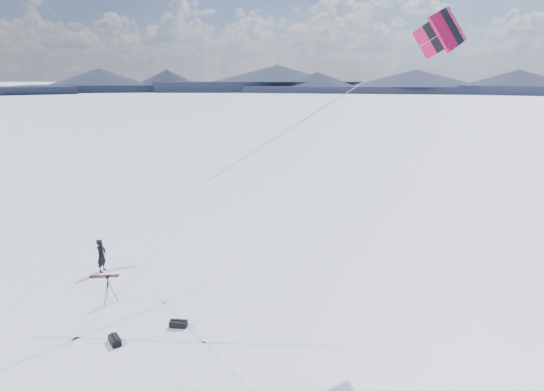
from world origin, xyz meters
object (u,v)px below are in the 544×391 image
at_px(snowboard, 104,276).
at_px(gear_bag_b, 115,340).
at_px(snowkiter, 103,271).
at_px(gear_bag_a, 178,324).
at_px(tripod, 108,285).

distance_m(snowboard, gear_bag_b, 6.83).
relative_size(snowkiter, snowboard, 1.22).
bearing_deg(gear_bag_b, gear_bag_a, 84.41).
bearing_deg(gear_bag_b, tripod, 167.98).
bearing_deg(tripod, snowkiter, 107.83).
bearing_deg(snowkiter, gear_bag_a, -128.33).
bearing_deg(gear_bag_a, snowboard, 141.05).
distance_m(tripod, gear_bag_a, 4.33).
height_order(snowboard, tripod, tripod).
bearing_deg(tripod, gear_bag_b, -74.55).
bearing_deg(tripod, snowboard, 107.72).
bearing_deg(gear_bag_a, tripod, 156.03).
bearing_deg(gear_bag_a, snowkiter, 139.11).
xyz_separation_m(tripod, gear_bag_a, (4.23, -0.53, -0.75)).
bearing_deg(gear_bag_b, snowkiter, 169.21).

